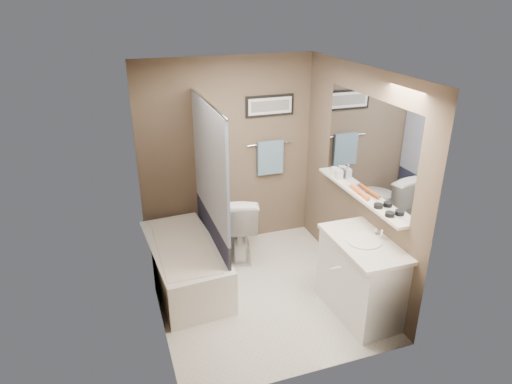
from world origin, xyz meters
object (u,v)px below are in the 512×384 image
object	(u,v)px
candle_bowl_far	(378,206)
glass_jar	(335,172)
hair_brush_front	(363,195)
candle_bowl_near	(390,214)
soap_bottle	(339,172)
hair_brush_back	(356,190)
bathtub	(185,265)
toilet	(238,224)
vanity	(361,279)

from	to	relation	value
candle_bowl_far	glass_jar	distance (m)	0.91
hair_brush_front	candle_bowl_near	bearing A→B (deg)	-90.00
soap_bottle	candle_bowl_near	bearing A→B (deg)	-90.00
candle_bowl_near	hair_brush_front	world-z (taller)	hair_brush_front
glass_jar	soap_bottle	bearing A→B (deg)	-90.00
hair_brush_back	soap_bottle	xyz separation A→B (m)	(0.00, 0.38, 0.06)
bathtub	soap_bottle	xyz separation A→B (m)	(1.79, -0.15, 0.94)
bathtub	hair_brush_front	distance (m)	2.11
candle_bowl_near	hair_brush_front	distance (m)	0.47
toilet	candle_bowl_near	world-z (taller)	candle_bowl_near
candle_bowl_near	soap_bottle	world-z (taller)	soap_bottle
toilet	soap_bottle	world-z (taller)	soap_bottle
bathtub	candle_bowl_far	xyz separation A→B (m)	(1.79, -0.95, 0.89)
soap_bottle	vanity	bearing A→B (deg)	-101.28
hair_brush_front	candle_bowl_far	bearing A→B (deg)	-90.00
hair_brush_front	glass_jar	world-z (taller)	glass_jar
candle_bowl_near	candle_bowl_far	world-z (taller)	same
candle_bowl_far	glass_jar	world-z (taller)	glass_jar
bathtub	vanity	distance (m)	1.93
vanity	toilet	bearing A→B (deg)	115.09
bathtub	hair_brush_back	xyz separation A→B (m)	(1.79, -0.53, 0.89)
candle_bowl_far	hair_brush_front	bearing A→B (deg)	90.00
bathtub	toilet	size ratio (longest dim) A/B	1.80
hair_brush_back	candle_bowl_far	bearing A→B (deg)	-90.00
hair_brush_back	glass_jar	size ratio (longest dim) A/B	2.20
candle_bowl_near	hair_brush_back	size ratio (longest dim) A/B	0.41
toilet	candle_bowl_far	bearing A→B (deg)	140.88
candle_bowl_far	glass_jar	size ratio (longest dim) A/B	0.90
candle_bowl_near	glass_jar	size ratio (longest dim) A/B	0.90
vanity	candle_bowl_far	xyz separation A→B (m)	(0.19, 0.12, 0.73)
soap_bottle	glass_jar	bearing A→B (deg)	90.00
vanity	hair_brush_back	distance (m)	0.94
hair_brush_front	vanity	bearing A→B (deg)	-115.00
glass_jar	vanity	bearing A→B (deg)	-100.19
bathtub	candle_bowl_near	bearing A→B (deg)	-36.94
toilet	hair_brush_back	distance (m)	1.59
hair_brush_front	soap_bottle	xyz separation A→B (m)	(0.00, 0.53, 0.06)
hair_brush_front	hair_brush_back	bearing A→B (deg)	90.00
candle_bowl_far	hair_brush_back	bearing A→B (deg)	90.00
vanity	soap_bottle	bearing A→B (deg)	75.28
hair_brush_front	hair_brush_back	xyz separation A→B (m)	(0.00, 0.15, 0.00)
glass_jar	soap_bottle	xyz separation A→B (m)	(0.00, -0.10, 0.03)
candle_bowl_far	soap_bottle	xyz separation A→B (m)	(0.00, 0.81, 0.06)
vanity	soap_bottle	world-z (taller)	soap_bottle
bathtub	soap_bottle	distance (m)	2.03
bathtub	vanity	bearing A→B (deg)	-38.11
hair_brush_back	soap_bottle	world-z (taller)	soap_bottle
toilet	candle_bowl_far	size ratio (longest dim) A/B	9.24
hair_brush_back	bathtub	bearing A→B (deg)	163.43
candle_bowl_near	candle_bowl_far	bearing A→B (deg)	90.00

